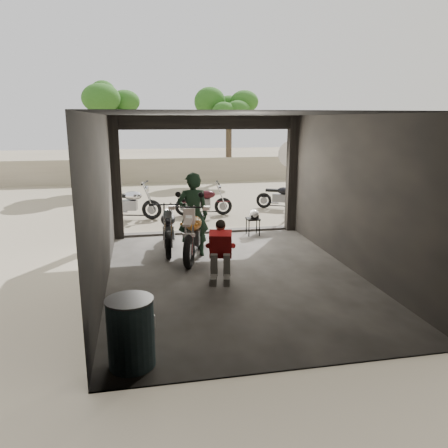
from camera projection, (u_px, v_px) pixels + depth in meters
name	position (u px, v px, depth m)	size (l,w,h in m)	color
ground	(234.00, 276.00, 8.86)	(80.00, 80.00, 0.00)	#7A6D56
garage	(229.00, 209.00, 9.09)	(7.00, 7.13, 3.20)	#2D2B28
boundary_wall	(175.00, 170.00, 22.08)	(18.00, 0.30, 1.20)	gray
tree_left	(108.00, 99.00, 19.29)	(2.20, 2.20, 5.60)	#382B1E
tree_right	(229.00, 110.00, 21.91)	(2.20, 2.20, 5.00)	#382B1E
main_bike	(195.00, 229.00, 9.89)	(0.83, 2.01, 1.34)	beige
left_bike	(168.00, 225.00, 10.50)	(0.76, 1.85, 1.25)	black
outside_bike_a	(129.00, 201.00, 13.75)	(0.73, 1.77, 1.20)	black
outside_bike_b	(204.00, 199.00, 14.32)	(0.67, 1.63, 1.11)	#3A0E13
outside_bike_c	(281.00, 194.00, 15.34)	(0.64, 1.55, 1.05)	black
rider	(193.00, 215.00, 9.93)	(0.71, 0.47, 1.95)	black
mechanic	(220.00, 252.00, 8.49)	(0.59, 0.79, 1.15)	#AA1916
stool	(253.00, 221.00, 11.85)	(0.35, 0.35, 0.49)	black
helmet	(254.00, 214.00, 11.76)	(0.26, 0.27, 0.25)	white
oil_drum	(131.00, 334.00, 5.52)	(0.59, 0.59, 0.92)	#38565E
sign_post	(290.00, 166.00, 13.56)	(0.82, 0.08, 2.47)	black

